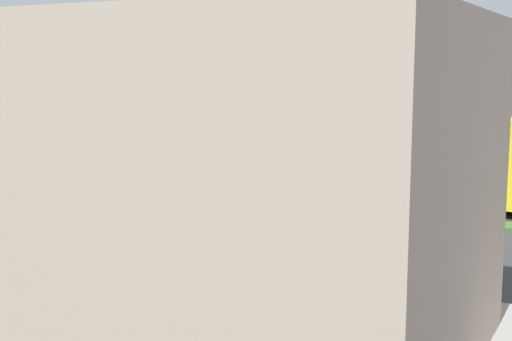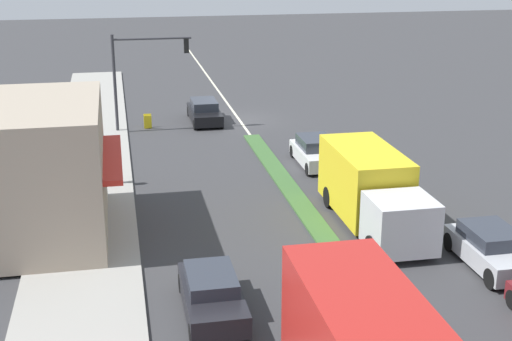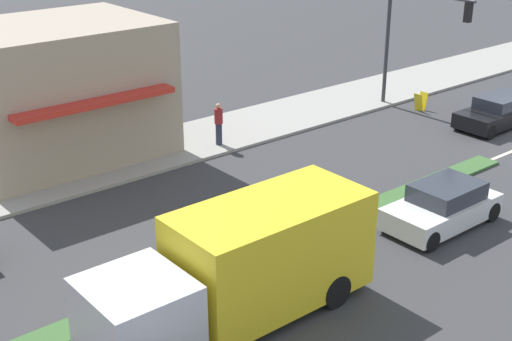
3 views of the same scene
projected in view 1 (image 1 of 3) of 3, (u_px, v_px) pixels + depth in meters
ground_plane at (470, 224)px, 20.28m from camera, size 160.00×160.00×0.00m
sidewalk_right at (389, 326)px, 12.20m from camera, size 4.00×73.00×0.12m
lane_marking_center at (15, 178)px, 28.73m from camera, size 0.16×60.00×0.01m
building_corner_store at (224, 184)px, 11.06m from camera, size 6.45×7.54×5.08m
pedestrian at (100, 215)px, 16.52m from camera, size 0.34×0.34×1.73m
delivery_truck at (484, 164)px, 22.04m from camera, size 2.44×7.50×2.87m
van_white at (257, 172)px, 25.90m from camera, size 1.86×3.94×1.40m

